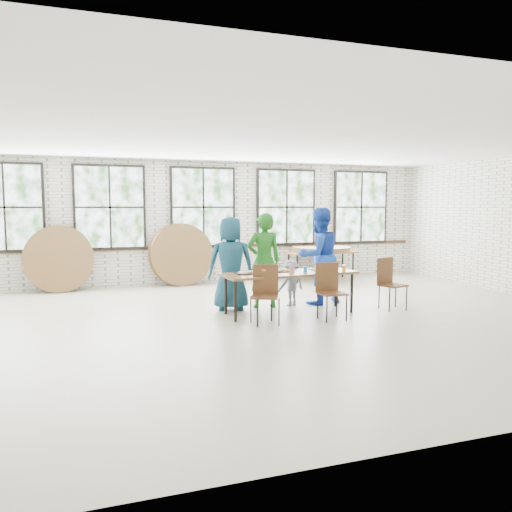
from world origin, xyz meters
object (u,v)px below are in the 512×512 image
at_px(chair_near_left, 265,289).
at_px(chair_near_right, 329,286).
at_px(dining_table, 289,275).
at_px(storage_table, 321,254).

relative_size(chair_near_left, chair_near_right, 1.00).
relative_size(dining_table, storage_table, 1.34).
relative_size(chair_near_left, storage_table, 0.52).
distance_m(dining_table, chair_near_right, 0.78).
bearing_deg(dining_table, chair_near_left, -144.96).
distance_m(dining_table, chair_near_left, 0.84).
bearing_deg(storage_table, chair_near_left, -129.39).
bearing_deg(chair_near_right, dining_table, 128.09).
xyz_separation_m(chair_near_right, storage_table, (1.84, 4.08, 0.13)).
height_order(chair_near_left, storage_table, chair_near_left).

